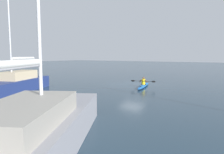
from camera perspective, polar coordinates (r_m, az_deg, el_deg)
ground_plane at (r=22.73m, az=5.57°, el=-2.06°), size 160.00×160.00×0.00m
kayak at (r=21.12m, az=8.57°, el=-2.36°), size 1.70×4.93×0.26m
kayaker at (r=21.05m, az=8.59°, el=-1.16°), size 2.39×0.69×0.75m
sailboat_nearest_dock at (r=19.73m, az=-24.76°, el=-1.63°), size 4.73×8.27×11.40m
sailboat_far_right_berth at (r=7.27m, az=-20.49°, el=-13.74°), size 6.66×9.59×13.16m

